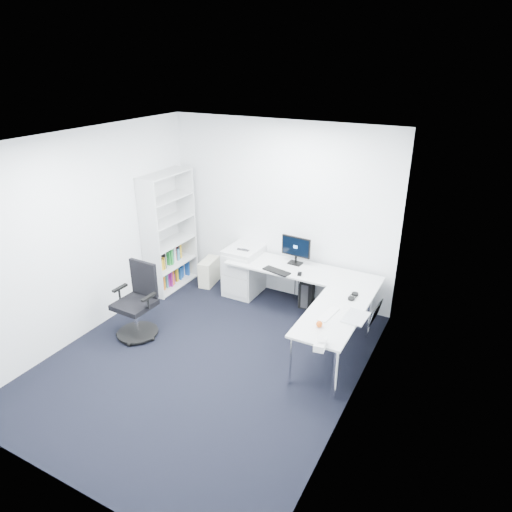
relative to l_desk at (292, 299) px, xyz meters
The scene contains 22 objects.
ground 1.54m from the l_desk, 111.45° to the right, with size 4.20×4.20×0.00m, color black.
ceiling 2.81m from the l_desk, 111.45° to the right, with size 4.20×4.20×0.00m, color white.
wall_back 1.35m from the l_desk, 128.16° to the left, with size 3.60×0.02×2.70m, color white.
wall_front 3.69m from the l_desk, 98.93° to the right, with size 3.60×0.02×2.70m, color white.
wall_left 2.92m from the l_desk, 149.22° to the right, with size 0.02×4.20×2.70m, color white.
wall_right 2.14m from the l_desk, 48.24° to the right, with size 0.02×4.20×2.70m, color white.
l_desk is the anchor object (origin of this frame).
drawer_pedestal 1.10m from the l_desk, 157.66° to the left, with size 0.50×0.62×0.77m, color silver.
bookshelf 2.26m from the l_desk, behind, with size 0.37×0.95×1.90m, color silver, non-canonical shape.
task_chair 2.18m from the l_desk, 140.77° to the right, with size 0.57×0.57×1.02m, color black, non-canonical shape.
black_pc_tower 0.57m from the l_desk, 87.06° to the left, with size 0.19×0.44×0.43m, color black.
beige_pc_tower 1.73m from the l_desk, 166.76° to the left, with size 0.20×0.45×0.43m, color beige.
power_strip 0.85m from the l_desk, 48.95° to the left, with size 0.39×0.07×0.04m, color silver.
monitor 0.73m from the l_desk, 110.15° to the left, with size 0.46×0.15×0.44m, color black, non-canonical shape.
black_keyboard 0.45m from the l_desk, 165.67° to the left, with size 0.41×0.15×0.02m, color black.
mouse 0.37m from the l_desk, 73.18° to the left, with size 0.05×0.09×0.03m, color black.
desk_phone 1.12m from the l_desk, 159.98° to the left, with size 0.19×0.19×0.13m, color #2A2A2D, non-canonical shape.
laptop 1.33m from the l_desk, 30.16° to the right, with size 0.37×0.36×0.26m, color silver, non-canonical shape.
white_keyboard 1.10m from the l_desk, 42.44° to the right, with size 0.11×0.39×0.01m, color silver.
headphones 0.98m from the l_desk, ahead, with size 0.13×0.21×0.05m, color black, non-canonical shape.
orange_fruit 1.32m from the l_desk, 52.82° to the right, with size 0.08×0.08×0.08m, color #D35112.
tissue_box 1.70m from the l_desk, 56.35° to the right, with size 0.11×0.22×0.08m, color silver.
Camera 1 is at (2.76, -3.87, 3.49)m, focal length 32.00 mm.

